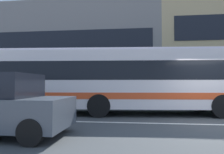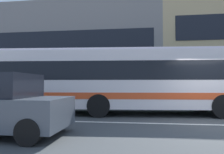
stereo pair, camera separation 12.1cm
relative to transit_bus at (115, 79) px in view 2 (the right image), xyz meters
The scene contains 5 objects.
ground_plane 4.87m from the transit_bus, 29.55° to the right, with size 160.00×160.00×0.00m, color #3E4243.
lane_centre_line 4.87m from the transit_bus, 29.55° to the right, with size 60.00×0.16×0.01m, color silver.
hedge_row_far 4.04m from the transit_bus, 67.27° to the left, with size 12.67×1.10×0.92m, color #295E1C.
apartment_block_left 13.46m from the transit_bus, 117.30° to the left, with size 18.41×9.13×9.04m.
transit_bus is the anchor object (origin of this frame).
Camera 2 is at (-2.90, -7.53, 1.42)m, focal length 32.40 mm.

